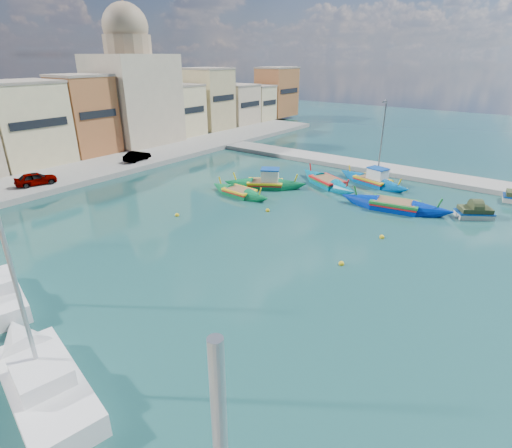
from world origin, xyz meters
TOP-DOWN VIEW (x-y plane):
  - ground at (0.00, 0.00)m, footprint 160.00×160.00m
  - east_quay at (18.00, 0.00)m, footprint 4.00×70.00m
  - north_quay at (0.00, 32.00)m, footprint 80.00×8.00m
  - north_townhouses at (6.68, 39.36)m, footprint 83.20×7.87m
  - church_block at (10.00, 40.00)m, footprint 10.00×10.00m
  - quay_street_lamp at (17.44, 6.00)m, footprint 1.18×0.16m
  - parked_cars at (-9.29, 30.50)m, footprint 22.81×2.49m
  - luzzu_turquoise_cabin at (12.23, 4.55)m, footprint 4.53×9.16m
  - luzzu_blue_cabin at (4.58, 12.86)m, footprint 6.24×8.53m
  - luzzu_cyan_mid at (9.11, 8.24)m, footprint 6.15×9.09m
  - luzzu_green at (1.12, 13.48)m, footprint 2.38×7.45m
  - luzzu_blue_south at (6.31, 0.23)m, footprint 3.69×10.07m
  - tender_near at (8.40, -5.72)m, footprint 2.83×3.21m
  - yacht_mid at (-22.21, 5.87)m, footprint 4.32×9.54m
  - mooring_buoys at (2.62, 6.07)m, footprint 20.62×16.66m

SIDE VIEW (x-z plane):
  - ground at x=0.00m, z-range 0.00..0.00m
  - mooring_buoys at x=2.62m, z-range -0.10..0.26m
  - luzzu_green at x=1.12m, z-range -0.91..1.40m
  - east_quay at x=18.00m, z-range 0.00..0.50m
  - luzzu_cyan_mid at x=9.11m, z-range -1.07..1.64m
  - luzzu_blue_south at x=6.31m, z-range -1.12..1.72m
  - north_quay at x=0.00m, z-range 0.00..0.60m
  - luzzu_turquoise_cabin at x=12.23m, z-range -1.09..1.79m
  - luzzu_blue_cabin at x=4.58m, z-range -1.16..1.91m
  - tender_near at x=8.40m, z-range -0.27..1.13m
  - yacht_mid at x=-22.21m, z-range -5.36..6.28m
  - parked_cars at x=-9.29m, z-range 0.57..1.86m
  - quay_street_lamp at x=17.44m, z-range 0.34..8.34m
  - north_townhouses at x=6.68m, z-range -0.10..10.09m
  - church_block at x=10.00m, z-range -1.14..17.96m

